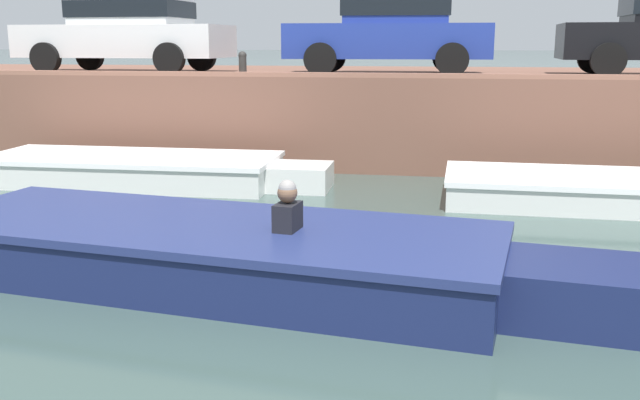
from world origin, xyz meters
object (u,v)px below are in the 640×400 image
motorboat_passing (234,254)px  car_leftmost_white (128,30)px  boat_moored_west_white (146,170)px  car_left_inner_blue (391,29)px  mooring_bollard_mid (243,63)px

motorboat_passing → car_leftmost_white: 9.06m
boat_moored_west_white → car_left_inner_blue: car_left_inner_blue is taller
motorboat_passing → boat_moored_west_white: bearing=122.2°
motorboat_passing → car_leftmost_white: car_leftmost_white is taller
boat_moored_west_white → mooring_bollard_mid: mooring_bollard_mid is taller
boat_moored_west_white → mooring_bollard_mid: 2.71m
car_leftmost_white → car_left_inner_blue: bearing=0.1°
motorboat_passing → car_left_inner_blue: (0.93, 7.58, 2.26)m
motorboat_passing → car_left_inner_blue: 7.97m
boat_moored_west_white → car_leftmost_white: size_ratio=1.35×
motorboat_passing → mooring_bollard_mid: size_ratio=15.84×
car_leftmost_white → mooring_bollard_mid: (2.77, -1.30, -0.61)m
car_leftmost_white → mooring_bollard_mid: bearing=-25.2°
motorboat_passing → mooring_bollard_mid: bearing=104.7°
car_left_inner_blue → boat_moored_west_white: bearing=-141.4°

